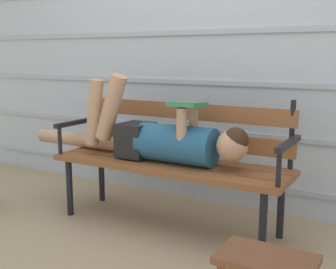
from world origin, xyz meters
TOP-DOWN VIEW (x-y plane):
  - ground_plane at (0.00, 0.00)m, footprint 12.00×12.00m
  - house_siding at (0.00, 0.75)m, footprint 5.12×0.08m
  - park_bench at (0.00, 0.20)m, footprint 1.59×0.47m
  - reclining_person at (-0.08, 0.14)m, footprint 1.73×0.27m

SIDE VIEW (x-z plane):
  - ground_plane at x=0.00m, z-range 0.00..0.00m
  - park_bench at x=0.00m, z-range 0.05..0.91m
  - reclining_person at x=-0.08m, z-range 0.31..0.87m
  - house_siding at x=0.00m, z-range 0.00..2.20m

